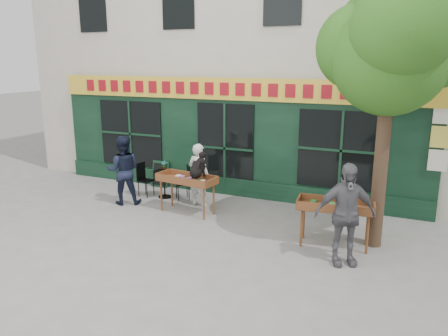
{
  "coord_description": "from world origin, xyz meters",
  "views": [
    {
      "loc": [
        4.9,
        -8.7,
        3.74
      ],
      "look_at": [
        0.78,
        0.5,
        1.26
      ],
      "focal_mm": 35.0,
      "sensor_mm": 36.0,
      "label": 1
    }
  ],
  "objects": [
    {
      "name": "man_left",
      "position": [
        -2.12,
        0.44,
        0.92
      ],
      "size": [
        1.12,
        1.05,
        1.84
      ],
      "primitive_type": "imported",
      "rotation": [
        0.0,
        0.0,
        3.65
      ],
      "color": "black",
      "rests_on": "ground"
    },
    {
      "name": "ground",
      "position": [
        0.0,
        0.0,
        0.0
      ],
      "size": [
        80.0,
        80.0,
        0.0
      ],
      "primitive_type": "plane",
      "color": "slate",
      "rests_on": "ground"
    },
    {
      "name": "book_cart_center",
      "position": [
        -0.23,
        0.48,
        0.82
      ],
      "size": [
        1.56,
        0.79,
        0.99
      ],
      "rotation": [
        0.0,
        0.0,
        -0.12
      ],
      "color": "brown",
      "rests_on": "ground"
    },
    {
      "name": "man_right",
      "position": [
        3.83,
        -0.82,
        0.98
      ],
      "size": [
        1.24,
        0.95,
        1.96
      ],
      "primitive_type": "imported",
      "rotation": [
        0.0,
        0.0,
        0.48
      ],
      "color": "#535357",
      "rests_on": "ground"
    },
    {
      "name": "dog",
      "position": [
        0.12,
        0.43,
        1.29
      ],
      "size": [
        0.41,
        0.64,
        0.6
      ],
      "primitive_type": null,
      "rotation": [
        0.0,
        0.0,
        -0.12
      ],
      "color": "black",
      "rests_on": "book_cart_center"
    },
    {
      "name": "street_tree",
      "position": [
        4.34,
        0.36,
        4.11
      ],
      "size": [
        3.05,
        2.9,
        5.6
      ],
      "color": "#382619",
      "rests_on": "ground"
    },
    {
      "name": "woman",
      "position": [
        -0.23,
        1.13,
        0.83
      ],
      "size": [
        0.65,
        0.47,
        1.67
      ],
      "primitive_type": "imported",
      "rotation": [
        0.0,
        0.0,
        3.02
      ],
      "color": "silver",
      "rests_on": "ground"
    },
    {
      "name": "bistro_table",
      "position": [
        -1.42,
        1.34,
        0.54
      ],
      "size": [
        0.6,
        0.6,
        0.76
      ],
      "color": "black",
      "rests_on": "ground"
    },
    {
      "name": "building",
      "position": [
        0.0,
        5.97,
        4.97
      ],
      "size": [
        14.0,
        7.26,
        10.0
      ],
      "color": "beige",
      "rests_on": "ground"
    },
    {
      "name": "book_cart_right",
      "position": [
        3.53,
        -0.07,
        0.82
      ],
      "size": [
        1.57,
        0.81,
        0.99
      ],
      "rotation": [
        0.0,
        0.0,
        0.13
      ],
      "color": "brown",
      "rests_on": "ground"
    },
    {
      "name": "bistro_chair_left",
      "position": [
        -2.06,
        1.25,
        0.56
      ],
      "size": [
        0.4,
        0.4,
        0.95
      ],
      "rotation": [
        0.0,
        0.0,
        1.47
      ],
      "color": "black",
      "rests_on": "ground"
    },
    {
      "name": "potted_plant",
      "position": [
        -1.42,
        1.34,
        0.91
      ],
      "size": [
        0.17,
        0.13,
        0.29
      ],
      "primitive_type": "imported",
      "rotation": [
        0.0,
        0.0,
        0.16
      ],
      "color": "gray",
      "rests_on": "bistro_table"
    },
    {
      "name": "bistro_chair_right",
      "position": [
        -0.8,
        1.44,
        0.56
      ],
      "size": [
        0.51,
        0.51,
        0.95
      ],
      "rotation": [
        0.0,
        0.0,
        -0.89
      ],
      "color": "black",
      "rests_on": "ground"
    },
    {
      "name": "chalkboard",
      "position": [
        -2.11,
        2.19,
        0.4
      ],
      "size": [
        0.56,
        0.2,
        0.79
      ],
      "rotation": [
        0.0,
        0.0,
        -0.01
      ],
      "color": "black",
      "rests_on": "ground"
    }
  ]
}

